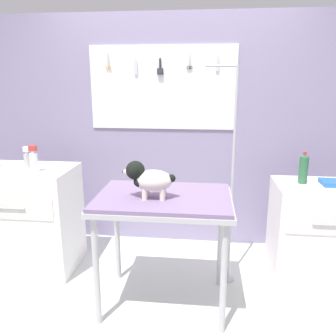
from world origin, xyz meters
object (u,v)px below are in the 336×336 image
at_px(dog, 148,179).
at_px(pump_bottle_white, 27,159).
at_px(grooming_arm, 231,187).
at_px(counter_left, 31,218).
at_px(grooming_table, 164,207).
at_px(soda_bottle, 303,169).
at_px(cabinet_right, 313,233).

relative_size(dog, pump_bottle_white, 1.98).
bearing_deg(dog, grooming_arm, 36.05).
xyz_separation_m(dog, counter_left, (-1.16, 0.48, -0.55)).
xyz_separation_m(grooming_table, dog, (-0.10, -0.07, 0.23)).
relative_size(dog, counter_left, 0.40).
xyz_separation_m(grooming_arm, counter_left, (-1.76, 0.04, -0.37)).
bearing_deg(counter_left, grooming_table, -18.01).
height_order(grooming_arm, counter_left, grooming_arm).
bearing_deg(soda_bottle, counter_left, -177.55).
xyz_separation_m(pump_bottle_white, soda_bottle, (2.34, 0.08, -0.04)).
relative_size(pump_bottle_white, soda_bottle, 0.71).
bearing_deg(cabinet_right, soda_bottle, 163.80).
relative_size(counter_left, cabinet_right, 1.10).
height_order(grooming_table, pump_bottle_white, pump_bottle_white).
relative_size(grooming_arm, pump_bottle_white, 9.54).
height_order(dog, counter_left, dog).
xyz_separation_m(dog, cabinet_right, (1.32, 0.54, -0.59)).
bearing_deg(grooming_arm, soda_bottle, 13.55).
height_order(grooming_table, counter_left, counter_left).
distance_m(grooming_arm, soda_bottle, 0.62).
distance_m(grooming_table, soda_bottle, 1.22).
xyz_separation_m(counter_left, cabinet_right, (2.47, 0.06, -0.04)).
bearing_deg(grooming_table, soda_bottle, 24.96).
bearing_deg(counter_left, dog, -22.47).
xyz_separation_m(grooming_arm, cabinet_right, (0.71, 0.11, -0.41)).
distance_m(grooming_table, pump_bottle_white, 1.34).
height_order(dog, cabinet_right, dog).
bearing_deg(pump_bottle_white, grooming_arm, -2.06).
height_order(counter_left, soda_bottle, soda_bottle).
bearing_deg(cabinet_right, grooming_arm, -171.55).
distance_m(cabinet_right, soda_bottle, 0.56).
distance_m(grooming_arm, pump_bottle_white, 1.76).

